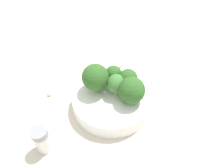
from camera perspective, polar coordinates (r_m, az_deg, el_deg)
The scene contains 10 objects.
ground_plane at distance 0.52m, azimuth 0.00°, elevation -5.50°, with size 3.00×3.00×0.00m, color beige.
bowl at distance 0.50m, azimuth 0.00°, elevation -4.18°, with size 0.18×0.18×0.04m, color white.
broccoli_floret_0 at distance 0.47m, azimuth 1.05°, elevation 0.13°, with size 0.04×0.04×0.05m.
broccoli_floret_1 at distance 0.48m, azimuth 4.30°, elevation 1.17°, with size 0.04×0.04×0.06m.
broccoli_floret_2 at distance 0.46m, azimuth 5.12°, elevation -1.66°, with size 0.06×0.06×0.06m.
broccoli_floret_3 at distance 0.47m, azimuth -4.35°, elevation 1.66°, with size 0.06×0.06×0.07m.
broccoli_floret_4 at distance 0.50m, azimuth 0.40°, elevation 2.59°, with size 0.04×0.04×0.05m.
pepper_shaker at distance 0.45m, azimuth -17.83°, elevation -13.63°, with size 0.03×0.03×0.06m.
almond_crumb_0 at distance 0.61m, azimuth 2.33°, elevation 4.79°, with size 0.01×0.01×0.01m, color tan.
almond_crumb_1 at distance 0.56m, azimuth -16.22°, elevation -2.55°, with size 0.01×0.01×0.01m, color tan.
Camera 1 is at (-0.14, -0.29, 0.40)m, focal length 35.00 mm.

